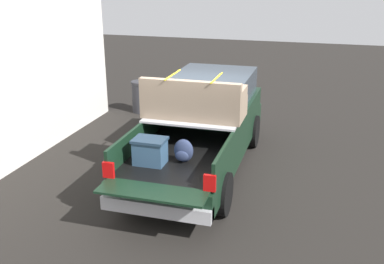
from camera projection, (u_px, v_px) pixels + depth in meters
The scene contains 4 objects.
ground_plane at pixel (199, 169), 10.01m from camera, with size 40.00×40.00×0.00m, color black.
pickup_truck at pixel (204, 123), 10.03m from camera, with size 6.05×2.06×2.23m.
building_facade at pixel (10, 81), 9.80m from camera, with size 8.31×0.36×3.83m, color silver.
trash_can at pixel (141, 96), 13.95m from camera, with size 0.60×0.60×0.98m.
Camera 1 is at (-8.81, -2.39, 4.19)m, focal length 41.82 mm.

